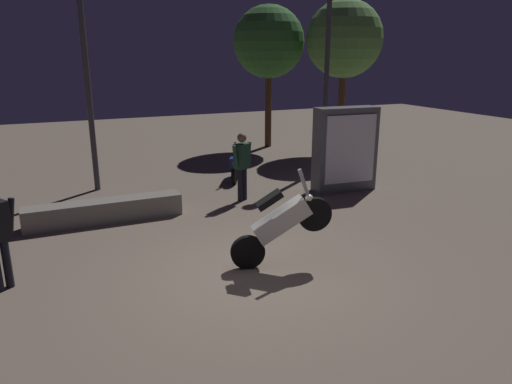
# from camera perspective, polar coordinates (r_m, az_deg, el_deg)

# --- Properties ---
(ground_plane) EXTENTS (40.00, 40.00, 0.00)m
(ground_plane) POSITION_cam_1_polar(r_m,az_deg,el_deg) (7.68, -0.15, -9.81)
(ground_plane) COLOR #756656
(motorcycle_white_foreground) EXTENTS (1.64, 0.52, 1.63)m
(motorcycle_white_foreground) POSITION_cam_1_polar(r_m,az_deg,el_deg) (7.70, 3.01, -3.73)
(motorcycle_white_foreground) COLOR black
(motorcycle_white_foreground) RESTS_ON ground_plane
(motorcycle_blue_parked_left) EXTENTS (0.91, 1.49, 1.11)m
(motorcycle_blue_parked_left) POSITION_cam_1_polar(r_m,az_deg,el_deg) (13.23, -2.26, 3.44)
(motorcycle_blue_parked_left) COLOR black
(motorcycle_blue_parked_left) RESTS_ON ground_plane
(person_bystander_far) EXTENTS (0.62, 0.39, 1.61)m
(person_bystander_far) POSITION_cam_1_polar(r_m,az_deg,el_deg) (11.14, -1.67, 3.73)
(person_bystander_far) COLOR black
(person_bystander_far) RESTS_ON ground_plane
(streetlamp_near) EXTENTS (0.36, 0.36, 5.40)m
(streetlamp_near) POSITION_cam_1_polar(r_m,az_deg,el_deg) (14.24, 8.54, 16.19)
(streetlamp_near) COLOR #38383D
(streetlamp_near) RESTS_ON ground_plane
(streetlamp_far) EXTENTS (0.36, 0.36, 5.22)m
(streetlamp_far) POSITION_cam_1_polar(r_m,az_deg,el_deg) (12.47, -19.75, 15.01)
(streetlamp_far) COLOR #38383D
(streetlamp_far) RESTS_ON ground_plane
(tree_left_bg) EXTENTS (2.53, 2.53, 5.02)m
(tree_left_bg) POSITION_cam_1_polar(r_m,az_deg,el_deg) (17.72, 1.52, 17.42)
(tree_left_bg) COLOR #4C331E
(tree_left_bg) RESTS_ON ground_plane
(tree_center_bg) EXTENTS (2.60, 2.60, 5.13)m
(tree_center_bg) POSITION_cam_1_polar(r_m,az_deg,el_deg) (17.21, 10.52, 17.47)
(tree_center_bg) COLOR #4C331E
(tree_center_bg) RESTS_ON ground_plane
(kiosk_billboard) EXTENTS (1.64, 0.66, 2.10)m
(kiosk_billboard) POSITION_cam_1_polar(r_m,az_deg,el_deg) (12.22, 10.60, 5.04)
(kiosk_billboard) COLOR #595960
(kiosk_billboard) RESTS_ON ground_plane
(planter_wall_low) EXTENTS (3.16, 0.50, 0.45)m
(planter_wall_low) POSITION_cam_1_polar(r_m,az_deg,el_deg) (10.40, -17.60, -2.15)
(planter_wall_low) COLOR gray
(planter_wall_low) RESTS_ON ground_plane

